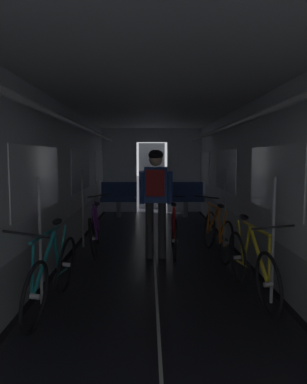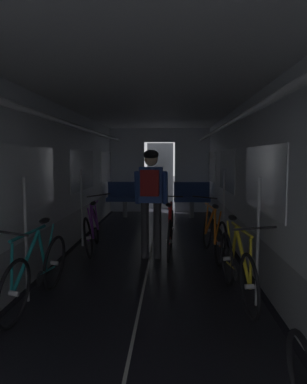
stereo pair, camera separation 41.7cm
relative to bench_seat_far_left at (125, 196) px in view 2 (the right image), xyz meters
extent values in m
cube|color=black|center=(-0.51, -4.82, -0.56)|extent=(0.08, 11.50, 0.01)
cube|color=black|center=(2.31, -4.82, -0.56)|extent=(0.08, 11.50, 0.01)
cube|color=beige|center=(0.90, -4.82, -0.56)|extent=(0.03, 11.27, 0.00)
cube|color=#9EA0A5|center=(-0.61, -4.82, -0.27)|extent=(0.12, 11.50, 0.60)
cube|color=silver|center=(-0.61, -4.82, 0.96)|extent=(0.12, 11.50, 1.85)
cube|color=white|center=(-0.54, -5.40, 0.78)|extent=(0.02, 1.90, 0.80)
cube|color=white|center=(-0.54, -2.52, 0.78)|extent=(0.02, 1.90, 0.80)
cube|color=white|center=(-0.54, 0.35, 0.78)|extent=(0.02, 1.90, 0.80)
cube|color=yellow|center=(-0.54, -4.97, 0.78)|extent=(0.01, 0.20, 0.28)
cylinder|color=white|center=(-0.27, -4.82, 1.53)|extent=(0.07, 11.04, 0.07)
cylinder|color=#B7BABF|center=(-0.37, -5.97, 0.13)|extent=(0.04, 0.04, 1.40)
cylinder|color=#B7BABF|center=(-0.37, -3.37, 0.13)|extent=(0.04, 0.04, 1.40)
cube|color=#9EA0A5|center=(2.41, -4.82, -0.27)|extent=(0.12, 11.50, 0.60)
cube|color=silver|center=(2.41, -4.82, 0.96)|extent=(0.12, 11.50, 1.85)
cube|color=white|center=(2.35, -5.40, 0.78)|extent=(0.02, 1.90, 0.80)
cube|color=white|center=(2.35, -2.52, 0.78)|extent=(0.02, 1.90, 0.80)
cube|color=white|center=(2.35, 0.35, 0.78)|extent=(0.02, 1.90, 0.80)
cube|color=yellow|center=(2.35, -4.58, 0.78)|extent=(0.01, 0.20, 0.28)
cylinder|color=white|center=(2.07, -4.82, 1.53)|extent=(0.07, 11.04, 0.07)
cylinder|color=#B7BABF|center=(2.17, -5.97, 0.13)|extent=(0.04, 0.04, 1.40)
cylinder|color=#B7BABF|center=(2.17, -3.37, 0.13)|extent=(0.04, 0.04, 1.40)
cube|color=silver|center=(-0.05, 0.99, 0.66)|extent=(1.00, 0.12, 2.45)
cube|color=silver|center=(1.85, 0.99, 0.66)|extent=(1.00, 0.12, 2.45)
cube|color=silver|center=(0.90, 0.99, 1.68)|extent=(0.90, 0.12, 0.40)
cube|color=#4C4F54|center=(0.90, 1.69, 0.46)|extent=(0.81, 0.04, 2.05)
cube|color=silver|center=(0.90, -4.82, 1.94)|extent=(3.14, 11.62, 0.12)
cylinder|color=gray|center=(0.00, -0.07, -0.35)|extent=(0.12, 0.12, 0.44)
cube|color=#2D4784|center=(0.00, -0.07, -0.08)|extent=(0.96, 0.44, 0.10)
cube|color=#2D4784|center=(0.00, 0.12, 0.17)|extent=(0.96, 0.08, 0.40)
torus|color=gray|center=(-0.43, 0.15, 0.37)|extent=(0.14, 0.14, 0.02)
cylinder|color=gray|center=(1.80, -0.07, -0.35)|extent=(0.12, 0.12, 0.44)
cube|color=#2D4784|center=(1.80, -0.07, -0.08)|extent=(0.96, 0.44, 0.10)
cube|color=#2D4784|center=(1.80, 0.12, 0.17)|extent=(0.96, 0.08, 0.40)
torus|color=gray|center=(1.37, 0.15, 0.37)|extent=(0.14, 0.14, 0.02)
torus|color=black|center=(-0.08, -4.19, -0.24)|extent=(0.19, 0.68, 0.67)
cylinder|color=#B2B2B7|center=(-0.08, -4.19, -0.24)|extent=(0.10, 0.06, 0.06)
torus|color=black|center=(-0.18, -3.17, -0.24)|extent=(0.19, 0.68, 0.67)
cylinder|color=#B2B2B7|center=(-0.18, -3.17, -0.24)|extent=(0.10, 0.06, 0.06)
cylinder|color=purple|center=(-0.12, -3.48, -0.02)|extent=(0.07, 0.55, 0.56)
cylinder|color=purple|center=(-0.08, -3.89, -0.02)|extent=(0.14, 0.34, 0.55)
cylinder|color=purple|center=(-0.07, -3.64, 0.24)|extent=(0.12, 0.82, 0.04)
cylinder|color=purple|center=(-0.05, -4.12, 0.00)|extent=(0.08, 0.17, 0.49)
cylinder|color=purple|center=(-0.10, -3.97, -0.26)|extent=(0.08, 0.45, 0.07)
cylinder|color=purple|center=(-0.14, -3.20, 0.00)|extent=(0.10, 0.08, 0.49)
cylinder|color=black|center=(-0.13, -3.74, -0.28)|extent=(0.05, 0.17, 0.17)
ellipsoid|color=black|center=(-0.02, -4.06, 0.30)|extent=(0.12, 0.25, 0.07)
cylinder|color=black|center=(-0.10, -3.18, 0.34)|extent=(0.44, 0.07, 0.08)
torus|color=black|center=(-0.17, -5.61, -0.23)|extent=(0.15, 0.68, 0.67)
cylinder|color=#B2B2B7|center=(-0.17, -5.61, -0.23)|extent=(0.10, 0.06, 0.06)
torus|color=black|center=(-0.24, -6.62, -0.23)|extent=(0.15, 0.68, 0.67)
cylinder|color=#B2B2B7|center=(-0.24, -6.62, -0.23)|extent=(0.10, 0.06, 0.06)
cylinder|color=teal|center=(-0.24, -6.31, -0.02)|extent=(0.13, 0.54, 0.56)
cylinder|color=teal|center=(-0.22, -5.90, -0.02)|extent=(0.08, 0.35, 0.55)
cylinder|color=teal|center=(-0.26, -6.15, 0.25)|extent=(0.09, 0.82, 0.04)
cylinder|color=teal|center=(-0.21, -5.67, 0.01)|extent=(0.09, 0.16, 0.49)
cylinder|color=teal|center=(-0.19, -5.83, -0.26)|extent=(0.05, 0.45, 0.07)
cylinder|color=teal|center=(-0.26, -6.59, 0.01)|extent=(0.08, 0.09, 0.49)
cylinder|color=black|center=(-0.20, -6.05, -0.28)|extent=(0.04, 0.17, 0.17)
ellipsoid|color=black|center=(-0.24, -5.72, 0.31)|extent=(0.11, 0.25, 0.07)
cylinder|color=black|center=(-0.30, -6.61, 0.35)|extent=(0.44, 0.05, 0.07)
torus|color=black|center=(1.95, -5.32, -0.23)|extent=(0.12, 0.67, 0.67)
cylinder|color=#B2B2B7|center=(1.95, -5.32, -0.23)|extent=(0.10, 0.06, 0.06)
torus|color=black|center=(2.02, -6.33, -0.23)|extent=(0.12, 0.67, 0.67)
cylinder|color=#B2B2B7|center=(2.02, -6.33, -0.23)|extent=(0.10, 0.06, 0.06)
cylinder|color=yellow|center=(2.01, -6.02, -0.01)|extent=(0.11, 0.54, 0.56)
cylinder|color=yellow|center=(1.98, -5.61, -0.01)|extent=(0.05, 0.34, 0.55)
cylinder|color=yellow|center=(2.01, -5.86, 0.25)|extent=(0.09, 0.82, 0.04)
cylinder|color=yellow|center=(1.97, -5.38, 0.01)|extent=(0.06, 0.16, 0.49)
cylinder|color=yellow|center=(1.96, -5.54, -0.26)|extent=(0.05, 0.45, 0.07)
cylinder|color=yellow|center=(2.03, -6.30, 0.01)|extent=(0.05, 0.09, 0.49)
cylinder|color=black|center=(1.98, -5.76, -0.28)|extent=(0.03, 0.17, 0.17)
ellipsoid|color=black|center=(1.99, -5.43, 0.31)|extent=(0.11, 0.25, 0.07)
cylinder|color=black|center=(2.05, -6.32, 0.35)|extent=(0.44, 0.05, 0.05)
torus|color=black|center=(1.97, -4.49, -0.23)|extent=(0.16, 0.68, 0.67)
cylinder|color=#B2B2B7|center=(1.97, -4.49, -0.23)|extent=(0.10, 0.06, 0.06)
torus|color=black|center=(1.89, -3.47, -0.23)|extent=(0.16, 0.68, 0.67)
cylinder|color=#B2B2B7|center=(1.89, -3.47, -0.23)|extent=(0.10, 0.06, 0.06)
cylinder|color=orange|center=(1.89, -3.79, -0.02)|extent=(0.14, 0.54, 0.56)
cylinder|color=orange|center=(1.93, -4.20, -0.02)|extent=(0.07, 0.35, 0.55)
cylinder|color=orange|center=(1.88, -3.95, 0.25)|extent=(0.11, 0.82, 0.04)
cylinder|color=orange|center=(1.94, -4.42, 0.01)|extent=(0.09, 0.16, 0.49)
cylinder|color=orange|center=(1.96, -4.27, -0.26)|extent=(0.06, 0.45, 0.07)
cylinder|color=orange|center=(1.87, -3.51, 0.01)|extent=(0.08, 0.09, 0.49)
cylinder|color=black|center=(1.94, -4.04, -0.28)|extent=(0.04, 0.17, 0.17)
ellipsoid|color=black|center=(1.91, -4.37, 0.31)|extent=(0.12, 0.25, 0.07)
cylinder|color=black|center=(1.83, -3.49, 0.35)|extent=(0.44, 0.06, 0.07)
cylinder|color=#2D2D33|center=(0.82, -4.11, -0.12)|extent=(0.13, 0.13, 0.90)
cylinder|color=#2D2D33|center=(1.02, -4.12, -0.12)|extent=(0.13, 0.13, 0.90)
cube|color=#2D4C99|center=(0.92, -4.12, 0.61)|extent=(0.37, 0.24, 0.56)
cylinder|color=#2D4C99|center=(0.70, -4.08, 0.56)|extent=(0.10, 0.20, 0.53)
cylinder|color=#2D4C99|center=(1.14, -4.11, 0.56)|extent=(0.10, 0.20, 0.53)
sphere|color=beige|center=(0.92, -4.12, 1.01)|extent=(0.21, 0.21, 0.21)
ellipsoid|color=black|center=(0.92, -4.12, 1.08)|extent=(0.26, 0.29, 0.16)
cube|color=maroon|center=(0.91, -4.28, 0.65)|extent=(0.29, 0.18, 0.40)
torus|color=black|center=(1.21, -4.37, -0.23)|extent=(0.08, 0.67, 0.67)
cylinder|color=#B2B2B7|center=(1.21, -4.37, -0.23)|extent=(0.09, 0.05, 0.05)
torus|color=black|center=(1.25, -3.36, -0.23)|extent=(0.08, 0.67, 0.67)
cylinder|color=#B2B2B7|center=(1.25, -3.36, -0.23)|extent=(0.09, 0.05, 0.05)
cylinder|color=red|center=(1.23, -3.67, -0.01)|extent=(0.05, 0.54, 0.56)
cylinder|color=red|center=(1.22, -4.08, -0.01)|extent=(0.07, 0.34, 0.55)
cylinder|color=red|center=(1.22, -3.82, 0.25)|extent=(0.07, 0.82, 0.04)
cylinder|color=red|center=(1.21, -4.30, 0.01)|extent=(0.03, 0.16, 0.49)
cylinder|color=red|center=(1.22, -4.15, -0.26)|extent=(0.04, 0.45, 0.07)
cylinder|color=red|center=(1.24, -3.38, 0.01)|extent=(0.05, 0.09, 0.49)
cylinder|color=black|center=(1.23, -3.92, -0.28)|extent=(0.02, 0.17, 0.17)
ellipsoid|color=black|center=(1.20, -4.25, 0.31)|extent=(0.10, 0.24, 0.06)
cylinder|color=black|center=(1.24, -3.36, 0.35)|extent=(0.44, 0.04, 0.04)
camera|label=1|loc=(0.81, -9.95, 1.05)|focal=34.73mm
camera|label=2|loc=(1.23, -9.94, 1.05)|focal=34.73mm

